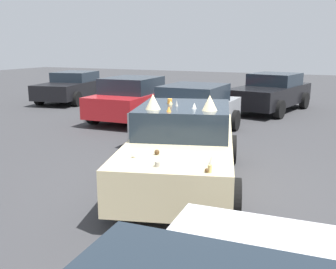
% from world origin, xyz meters
% --- Properties ---
extents(ground_plane, '(60.00, 60.00, 0.00)m').
position_xyz_m(ground_plane, '(0.00, 0.00, 0.00)').
color(ground_plane, '#38383A').
extents(art_car_decorated, '(4.84, 2.96, 1.70)m').
position_xyz_m(art_car_decorated, '(0.03, 0.01, 0.71)').
color(art_car_decorated, beige).
rests_on(art_car_decorated, ground).
extents(parked_sedan_behind_right, '(4.49, 2.54, 1.32)m').
position_xyz_m(parked_sedan_behind_right, '(7.99, 8.74, 0.67)').
color(parked_sedan_behind_right, black).
rests_on(parked_sedan_behind_right, ground).
extents(parked_sedan_behind_left, '(4.70, 2.70, 1.44)m').
position_xyz_m(parked_sedan_behind_left, '(9.04, 0.04, 0.72)').
color(parked_sedan_behind_left, black).
rests_on(parked_sedan_behind_left, ground).
extents(parked_sedan_far_right, '(4.14, 1.98, 1.44)m').
position_xyz_m(parked_sedan_far_right, '(3.64, 1.22, 0.71)').
color(parked_sedan_far_right, gray).
rests_on(parked_sedan_far_right, ground).
extents(parked_sedan_row_back_center, '(4.23, 2.12, 1.46)m').
position_xyz_m(parked_sedan_row_back_center, '(5.23, 3.94, 0.74)').
color(parked_sedan_row_back_center, red).
rests_on(parked_sedan_row_back_center, ground).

